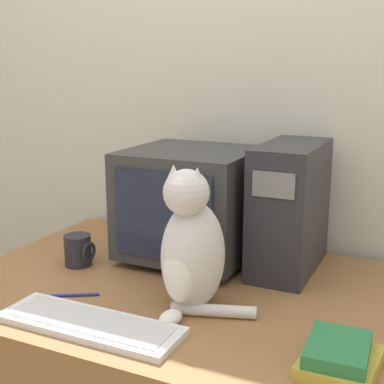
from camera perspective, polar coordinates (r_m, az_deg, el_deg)
wall_back at (r=2.02m, az=5.82°, el=10.14°), size 7.00×0.05×2.50m
crt_monitor at (r=1.81m, az=-0.15°, el=-1.19°), size 0.42×0.41×0.38m
computer_tower at (r=1.75m, az=10.39°, el=-1.63°), size 0.18×0.39×0.41m
keyboard at (r=1.43m, az=-10.85°, el=-13.64°), size 0.49×0.16×0.02m
cat at (r=1.44m, az=-0.06°, el=-6.15°), size 0.28×0.26×0.40m
book_stack at (r=1.28m, az=15.43°, el=-16.54°), size 0.17×0.21×0.06m
pen at (r=1.61m, az=-12.37°, el=-10.68°), size 0.12×0.08×0.01m
mug at (r=1.83m, az=-12.01°, el=-6.10°), size 0.10×0.09×0.10m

